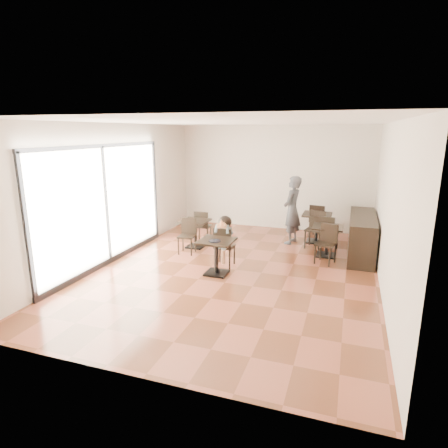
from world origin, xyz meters
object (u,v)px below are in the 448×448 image
at_px(adult_patron, 292,210).
at_px(cafe_table_mid, 327,241).
at_px(chair_left_a, 203,226).
at_px(chair_back_a, 318,221).
at_px(cafe_table_left, 195,234).
at_px(chair_back_b, 315,230).
at_px(chair_mid_b, 326,244).
at_px(chair_mid_a, 329,233).
at_px(child, 225,241).
at_px(cafe_table_back, 316,228).
at_px(child_table, 217,257).
at_px(child_chair, 225,246).
at_px(chair_left_b, 187,236).

distance_m(adult_patron, cafe_table_mid, 1.42).
xyz_separation_m(chair_left_a, chair_back_a, (3.00, 1.50, 0.05)).
xyz_separation_m(cafe_table_left, chair_back_b, (3.00, 0.95, 0.12)).
bearing_deg(chair_mid_b, cafe_table_left, -166.21).
height_order(chair_mid_a, chair_mid_b, same).
bearing_deg(chair_left_a, cafe_table_left, 84.98).
xyz_separation_m(child, cafe_table_back, (1.81, 2.59, -0.18)).
height_order(cafe_table_back, chair_mid_a, chair_mid_a).
height_order(chair_left_a, chair_back_a, chair_back_a).
height_order(child, cafe_table_back, child).
xyz_separation_m(child_table, adult_patron, (1.16, 2.84, 0.54)).
relative_size(chair_back_a, chair_back_b, 1.00).
relative_size(adult_patron, cafe_table_back, 2.29).
height_order(chair_mid_b, chair_back_b, chair_back_b).
xyz_separation_m(adult_patron, cafe_table_left, (-2.35, -1.20, -0.56)).
xyz_separation_m(adult_patron, chair_mid_b, (1.01, -1.38, -0.47)).
bearing_deg(cafe_table_mid, cafe_table_back, 107.62).
relative_size(child, chair_left_a, 1.32).
distance_m(cafe_table_left, chair_mid_a, 3.48).
xyz_separation_m(adult_patron, chair_mid_a, (1.01, -0.28, -0.47)).
relative_size(child_table, chair_back_b, 0.79).
xyz_separation_m(child_chair, adult_patron, (1.16, 2.29, 0.46)).
xyz_separation_m(child_table, cafe_table_mid, (2.17, 2.01, -0.00)).
bearing_deg(cafe_table_mid, chair_back_a, 102.06).
bearing_deg(chair_back_b, child, -118.97).
bearing_deg(chair_mid_a, child_table, 66.62).
distance_m(chair_mid_a, chair_mid_b, 1.10).
distance_m(cafe_table_mid, cafe_table_left, 3.38).
xyz_separation_m(child_chair, chair_mid_b, (2.17, 0.91, -0.00)).
relative_size(child_chair, chair_back_a, 0.95).
xyz_separation_m(chair_mid_b, chair_left_b, (-3.36, -0.37, -0.02)).
distance_m(cafe_table_back, chair_left_b, 3.63).
bearing_deg(cafe_table_back, adult_patron, -155.22).
bearing_deg(child_table, chair_mid_b, 33.88).
bearing_deg(cafe_table_mid, chair_mid_a, 90.00).
distance_m(chair_left_b, chair_back_a, 3.97).
relative_size(cafe_table_back, chair_mid_a, 0.88).
xyz_separation_m(child_chair, chair_back_a, (1.81, 3.14, 0.02)).
bearing_deg(cafe_table_left, chair_back_b, 17.48).
relative_size(chair_mid_b, chair_back_a, 0.94).
distance_m(child_chair, chair_mid_b, 2.35).
height_order(cafe_table_back, chair_mid_b, chair_mid_b).
bearing_deg(child_chair, cafe_table_back, -125.00).
bearing_deg(chair_back_a, chair_mid_a, 120.29).
distance_m(adult_patron, cafe_table_back, 0.89).
relative_size(child_table, child_chair, 0.83).
distance_m(cafe_table_left, chair_left_a, 0.56).
bearing_deg(child, chair_mid_b, 22.69).
bearing_deg(child_chair, child, 0.00).
xyz_separation_m(child, chair_mid_a, (2.17, 2.01, -0.12)).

